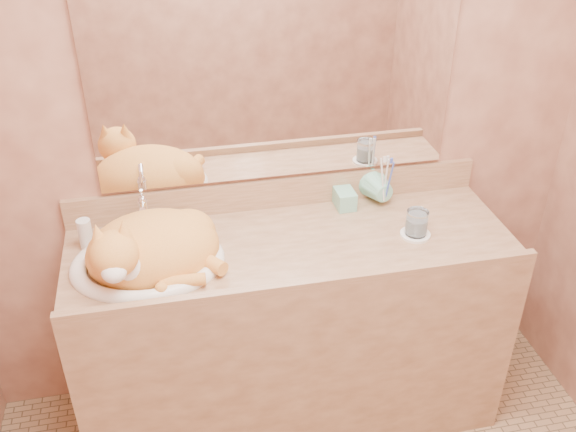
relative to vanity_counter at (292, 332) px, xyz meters
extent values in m
cube|color=brown|center=(0.00, 0.28, 0.82)|extent=(2.40, 0.02, 2.50)
cube|color=white|center=(0.00, 0.26, 0.97)|extent=(1.30, 0.02, 0.80)
imported|color=#80CCB0|center=(0.25, 0.15, 0.51)|extent=(0.07, 0.08, 0.16)
imported|color=#80CCB0|center=(0.40, 0.16, 0.48)|extent=(0.14, 0.14, 0.11)
cylinder|color=white|center=(0.45, -0.04, 0.43)|extent=(0.11, 0.11, 0.01)
cylinder|color=silver|center=(0.45, -0.04, 0.48)|extent=(0.08, 0.08, 0.09)
cylinder|color=silver|center=(-0.71, 0.12, 0.48)|extent=(0.05, 0.05, 0.12)
camera|label=1|loc=(-0.41, -1.84, 1.73)|focal=40.00mm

